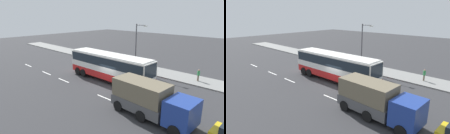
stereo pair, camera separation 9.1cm
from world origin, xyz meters
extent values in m
plane|color=#333335|center=(0.00, 0.00, 0.00)|extent=(120.00, 120.00, 0.00)
cube|color=gray|center=(0.00, 9.04, 0.07)|extent=(80.00, 4.00, 0.15)
cube|color=white|center=(-16.29, -2.82, 0.00)|extent=(2.40, 0.16, 0.01)
cube|color=white|center=(-10.01, -2.82, 0.00)|extent=(2.40, 0.16, 0.01)
cube|color=white|center=(-5.47, -2.82, 0.00)|extent=(2.40, 0.16, 0.01)
cube|color=white|center=(2.40, -2.82, 0.00)|extent=(2.40, 0.16, 0.01)
cube|color=white|center=(6.17, -2.82, 0.00)|extent=(2.40, 0.16, 0.01)
cube|color=red|center=(-1.05, 1.23, 0.98)|extent=(12.40, 2.64, 0.87)
cube|color=white|center=(-1.05, 1.23, 2.44)|extent=(12.40, 2.64, 2.04)
cube|color=#1E2833|center=(-1.05, 1.23, 2.75)|extent=(12.16, 2.67, 1.12)
cube|color=#1E2833|center=(5.09, 1.28, 2.54)|extent=(0.14, 2.33, 1.64)
cube|color=white|center=(-1.05, 1.23, 3.52)|extent=(11.91, 2.49, 0.12)
cylinder|color=black|center=(3.53, 2.49, 0.55)|extent=(1.10, 0.31, 1.10)
cylinder|color=black|center=(3.55, 0.05, 0.55)|extent=(1.10, 0.31, 1.10)
cylinder|color=black|center=(-4.85, 2.41, 0.55)|extent=(1.10, 0.31, 1.10)
cylinder|color=black|center=(-4.83, -0.02, 0.55)|extent=(1.10, 0.31, 1.10)
cylinder|color=black|center=(-6.05, 2.40, 0.55)|extent=(1.10, 0.31, 1.10)
cylinder|color=black|center=(-6.03, -0.03, 0.55)|extent=(1.10, 0.31, 1.10)
cube|color=navy|center=(10.56, -2.92, 1.48)|extent=(2.09, 2.46, 2.00)
cube|color=#4C4C4F|center=(6.83, -2.80, 0.93)|extent=(5.13, 2.55, 0.90)
cube|color=#6B604C|center=(6.83, -2.80, 2.18)|extent=(4.92, 2.45, 1.60)
cylinder|color=black|center=(10.70, -1.77, 0.48)|extent=(0.97, 0.31, 0.96)
cylinder|color=black|center=(10.63, -4.07, 0.48)|extent=(0.97, 0.31, 0.96)
cylinder|color=black|center=(7.77, -1.68, 0.48)|extent=(0.97, 0.31, 0.96)
cylinder|color=black|center=(7.70, -3.98, 0.48)|extent=(0.97, 0.31, 0.96)
cylinder|color=black|center=(5.24, -1.60, 0.48)|extent=(0.97, 0.31, 0.96)
cylinder|color=black|center=(5.17, -3.90, 0.48)|extent=(0.97, 0.31, 0.96)
cylinder|color=#38334C|center=(0.55, 7.83, 0.57)|extent=(0.14, 0.14, 0.84)
cylinder|color=#38334C|center=(0.52, 7.99, 0.57)|extent=(0.14, 0.14, 0.84)
cylinder|color=#338C4C|center=(0.54, 7.91, 1.30)|extent=(0.32, 0.32, 0.63)
sphere|color=tan|center=(0.54, 7.91, 1.73)|extent=(0.23, 0.23, 0.23)
cylinder|color=brown|center=(7.56, 8.72, 0.52)|extent=(0.14, 0.14, 0.75)
cylinder|color=brown|center=(7.46, 8.84, 0.52)|extent=(0.14, 0.14, 0.75)
cylinder|color=#338C4C|center=(7.51, 8.78, 1.18)|extent=(0.32, 0.32, 0.56)
sphere|color=#9E7051|center=(7.51, 8.78, 1.56)|extent=(0.20, 0.20, 0.20)
cylinder|color=#47474C|center=(-1.46, 7.38, 3.60)|extent=(0.16, 0.16, 6.90)
cylinder|color=#47474C|center=(-0.69, 7.38, 6.90)|extent=(1.53, 0.10, 0.10)
cube|color=silver|center=(0.07, 7.38, 6.80)|extent=(0.50, 0.24, 0.16)
camera|label=1|loc=(15.61, -15.61, 8.53)|focal=30.75mm
camera|label=2|loc=(15.54, -15.67, 8.53)|focal=30.75mm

